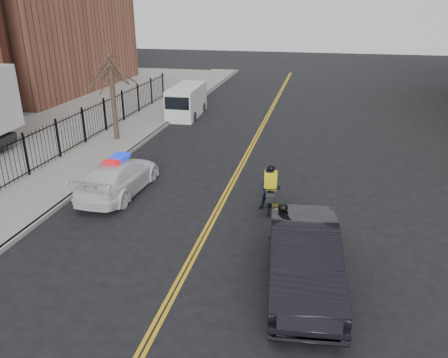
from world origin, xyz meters
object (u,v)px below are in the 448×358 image
dark_sedan (304,258)px  cyclist_near (281,241)px  police_cruiser (118,177)px  cargo_van (186,102)px  cyclist_far (270,192)px

dark_sedan → cyclist_near: bearing=116.2°
police_cruiser → cyclist_near: cyclist_near is taller
dark_sedan → cargo_van: 20.02m
dark_sedan → cyclist_far: 4.80m
dark_sedan → cyclist_far: bearing=101.7°
dark_sedan → cyclist_far: size_ratio=2.90×
police_cruiser → dark_sedan: 9.09m
cargo_van → dark_sedan: bearing=-66.1°
police_cruiser → cyclist_far: 6.25m
cyclist_far → police_cruiser: bearing=171.8°
cyclist_near → cyclist_far: cyclist_near is taller
cyclist_near → cyclist_far: (-0.75, 3.43, 0.04)m
cargo_van → cyclist_near: (8.16, -16.81, -0.32)m
police_cruiser → dark_sedan: (7.72, -4.79, 0.17)m
cyclist_near → police_cruiser: bearing=154.2°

